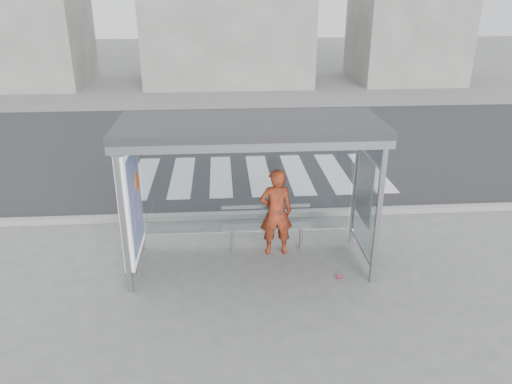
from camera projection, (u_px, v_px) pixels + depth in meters
ground at (251, 264)px, 8.92m from camera, size 80.00×80.00×0.00m
road at (236, 146)px, 15.36m from camera, size 30.00×10.00×0.01m
curb at (245, 215)px, 10.69m from camera, size 30.00×0.18×0.12m
crosswalk at (259, 175)px, 13.09m from camera, size 6.55×3.00×0.00m
bus_shelter at (227, 159)px, 8.18m from camera, size 4.25×1.65×2.62m
building_left at (17, 21)px, 23.65m from camera, size 6.00×5.00×6.00m
building_center at (228, 30)px, 24.51m from camera, size 8.00×5.00×5.00m
building_right at (409, 8)px, 24.72m from camera, size 5.00×5.00×7.00m
person at (276, 212)px, 8.99m from camera, size 0.62×0.43×1.66m
bench at (267, 226)px, 9.20m from camera, size 1.65×0.31×0.85m
soda_can at (340, 277)px, 8.48m from camera, size 0.12×0.10×0.06m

